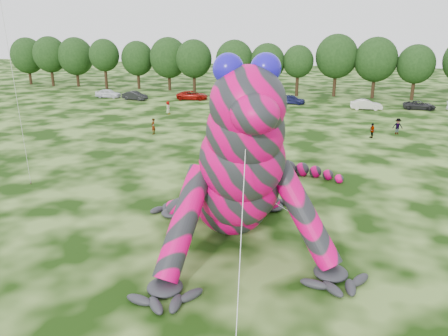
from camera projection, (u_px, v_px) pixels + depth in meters
ground at (175, 248)px, 24.21m from camera, size 240.00×240.00×0.00m
inflatable_gecko at (228, 141)px, 25.53m from camera, size 25.05×26.80×10.70m
tree_0 at (28, 61)px, 90.28m from camera, size 6.91×6.22×9.51m
tree_1 at (51, 61)px, 87.66m from camera, size 6.74×6.07×9.81m
tree_2 at (76, 62)px, 87.06m from camera, size 7.04×6.34×9.64m
tree_3 at (105, 64)px, 83.79m from camera, size 5.81×5.23×9.44m
tree_4 at (138, 65)px, 83.90m from camera, size 6.22×5.60×9.06m
tree_5 at (169, 64)px, 81.97m from camera, size 7.16×6.44×9.80m
tree_6 at (194, 66)px, 79.07m from camera, size 6.52×5.86×9.49m
tree_7 at (234, 67)px, 77.40m from camera, size 6.68×6.01×9.48m
tree_8 at (267, 69)px, 76.24m from camera, size 6.14×5.53×8.94m
tree_9 at (298, 71)px, 75.35m from camera, size 5.27×4.74×8.68m
tree_10 at (336, 66)px, 74.68m from camera, size 7.09×6.38×10.50m
tree_11 at (375, 68)px, 72.87m from camera, size 7.01×6.31×10.07m
tree_12 at (415, 72)px, 71.13m from camera, size 5.99×5.39×8.97m
car_0 at (108, 93)px, 74.52m from camera, size 4.39×1.78×1.49m
car_1 at (135, 96)px, 72.26m from camera, size 4.50×2.25×1.42m
car_2 at (192, 95)px, 72.56m from camera, size 5.42×2.95×1.44m
car_3 at (249, 100)px, 68.19m from camera, size 5.26×2.99×1.44m
car_4 at (291, 99)px, 68.60m from camera, size 4.50×2.25×1.47m
car_5 at (366, 105)px, 63.95m from camera, size 4.59×1.90×1.48m
car_6 at (419, 105)px, 64.09m from camera, size 4.59×2.25×1.25m
spectator_3 at (372, 131)px, 47.85m from camera, size 0.74×1.03×1.63m
spectator_4 at (168, 108)px, 60.82m from camera, size 0.94×1.03×1.76m
spectator_0 at (153, 126)px, 49.42m from camera, size 0.48×0.69×1.81m
spectator_2 at (398, 126)px, 49.40m from camera, size 1.28×0.89×1.82m
spectator_1 at (213, 126)px, 49.92m from camera, size 0.98×0.85×1.74m
spectator_5 at (244, 156)px, 38.11m from camera, size 0.62×1.77×1.88m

